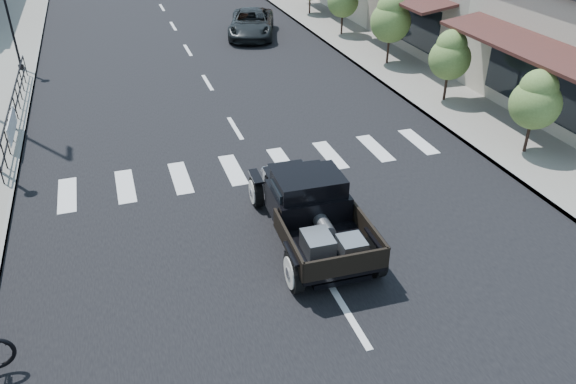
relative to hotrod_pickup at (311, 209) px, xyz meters
name	(u,v)px	position (x,y,z in m)	size (l,w,h in m)	color
ground	(301,237)	(-0.21, 0.11, -0.87)	(120.00, 120.00, 0.00)	black
road	(195,62)	(-0.21, 15.11, -0.86)	(14.00, 80.00, 0.02)	black
road_markings	(217,99)	(-0.21, 10.11, -0.87)	(12.00, 60.00, 0.06)	silver
sidewalk_right	(360,45)	(8.29, 15.11, -0.79)	(3.00, 80.00, 0.15)	gray
storefront_mid	(501,0)	(14.79, 13.11, 1.38)	(10.00, 9.00, 4.50)	gray
railing	(15,106)	(-7.51, 10.11, -0.22)	(0.08, 10.00, 1.00)	black
banner	(14,133)	(-7.43, 8.11, -0.42)	(0.04, 2.20, 0.60)	silver
lamp_post_c	(11,26)	(-7.81, 16.11, 1.19)	(0.36, 0.36, 3.81)	black
small_tree_a	(533,114)	(8.09, 2.18, 0.57)	(1.55, 1.55, 2.58)	#557535
small_tree_b	(448,67)	(8.09, 6.94, 0.59)	(1.56, 1.56, 2.60)	#557535
small_tree_c	(390,30)	(8.09, 11.79, 0.78)	(1.80, 1.80, 2.99)	#557535
small_tree_d	(343,8)	(8.09, 17.13, 0.65)	(1.63, 1.63, 2.72)	#557535
hotrod_pickup	(311,209)	(0.00, 0.00, 0.00)	(2.33, 4.99, 1.73)	black
second_car	(252,24)	(3.53, 18.68, -0.19)	(2.25, 4.89, 1.36)	black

